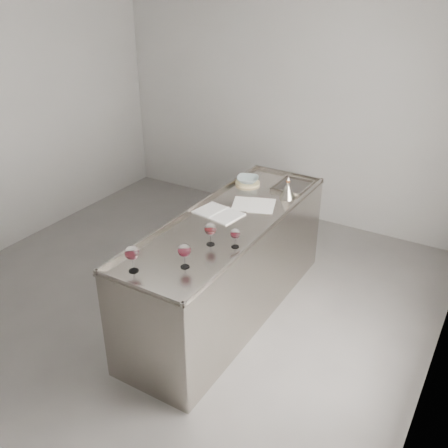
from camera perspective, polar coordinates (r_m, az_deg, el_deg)
The scene contains 12 objects.
room_shell at distance 4.05m, azimuth -7.74°, elevation 6.36°, with size 4.54×5.04×2.84m.
counter at distance 4.43m, azimuth 0.55°, elevation -4.87°, with size 0.77×2.42×0.97m.
wine_glass_left at distance 3.48m, azimuth -10.47°, elevation -3.32°, with size 0.10×0.10×0.20m.
wine_glass_middle at distance 3.76m, azimuth -1.57°, elevation -0.62°, with size 0.09×0.09×0.18m.
wine_glass_right at distance 3.49m, azimuth -4.55°, elevation -3.08°, with size 0.09×0.09×0.19m.
wine_glass_small at distance 3.74m, azimuth 1.29°, elevation -1.18°, with size 0.08×0.08×0.15m.
notebook at distance 4.29m, azimuth -0.62°, elevation 1.27°, with size 0.43×0.33×0.02m.
loose_paper_top at distance 4.48m, azimuth 2.39°, elevation 2.32°, with size 0.21×0.30×0.00m, color white.
loose_paper_under at distance 4.45m, azimuth 4.33°, elevation 2.13°, with size 0.22×0.32×0.00m, color white.
trivet at distance 4.90m, azimuth 2.71°, elevation 4.70°, with size 0.24×0.24×0.02m, color #C9B682.
ceramic_bowl at distance 4.89m, azimuth 2.72°, elevation 5.09°, with size 0.21×0.21×0.05m, color gray.
wine_funnel at distance 4.60m, azimuth 7.29°, elevation 3.71°, with size 0.15×0.15×0.22m.
Camera 1 is at (2.39, -2.94, 2.83)m, focal length 40.00 mm.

